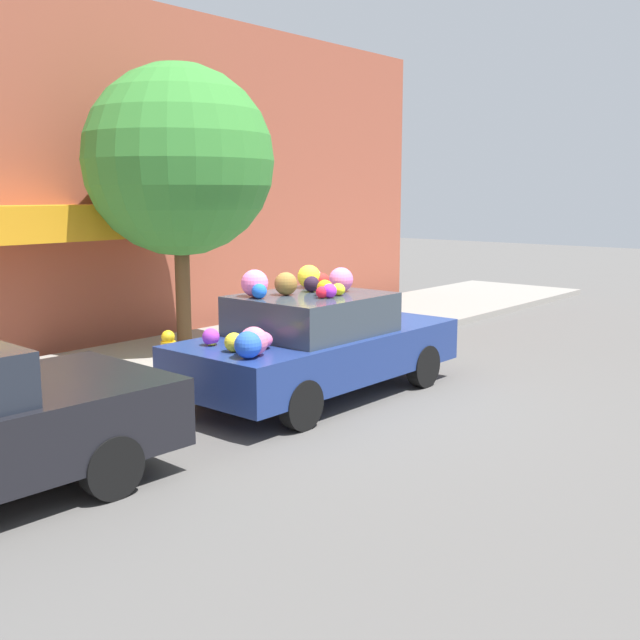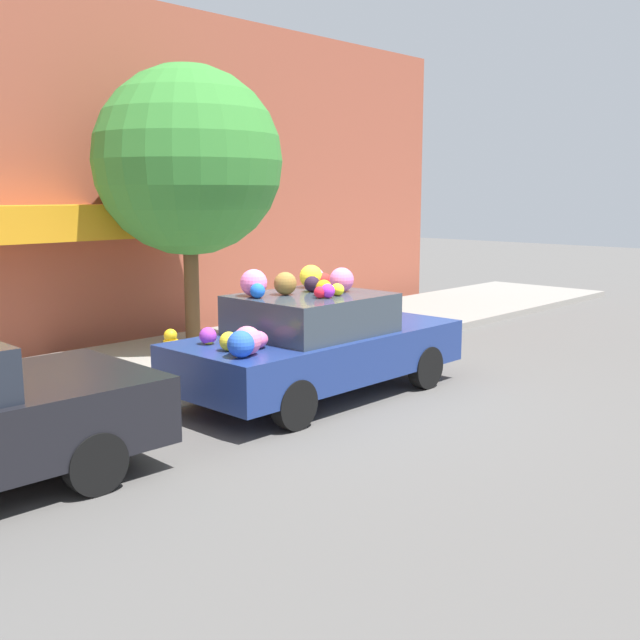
# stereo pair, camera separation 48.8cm
# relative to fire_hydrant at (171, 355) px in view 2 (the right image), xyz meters

# --- Properties ---
(ground_plane) EXTENTS (60.00, 60.00, 0.00)m
(ground_plane) POSITION_rel_fire_hydrant_xyz_m (1.17, -1.52, -0.48)
(ground_plane) COLOR #565451
(sidewalk_curb) EXTENTS (24.00, 3.20, 0.14)m
(sidewalk_curb) POSITION_rel_fire_hydrant_xyz_m (1.17, 1.18, -0.41)
(sidewalk_curb) COLOR gray
(sidewalk_curb) RESTS_ON ground
(building_facade) EXTENTS (18.00, 1.20, 5.94)m
(building_facade) POSITION_rel_fire_hydrant_xyz_m (1.13, 3.40, 2.44)
(building_facade) COLOR #9E4C38
(building_facade) RESTS_ON ground
(street_tree) EXTENTS (2.98, 2.98, 4.49)m
(street_tree) POSITION_rel_fire_hydrant_xyz_m (1.53, 1.55, 2.64)
(street_tree) COLOR brown
(street_tree) RESTS_ON sidewalk_curb
(fire_hydrant) EXTENTS (0.20, 0.20, 0.70)m
(fire_hydrant) POSITION_rel_fire_hydrant_xyz_m (0.00, 0.00, 0.00)
(fire_hydrant) COLOR gold
(fire_hydrant) RESTS_ON sidewalk_curb
(art_car) EXTENTS (4.04, 1.78, 1.70)m
(art_car) POSITION_rel_fire_hydrant_xyz_m (1.13, -1.65, 0.25)
(art_car) COLOR navy
(art_car) RESTS_ON ground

